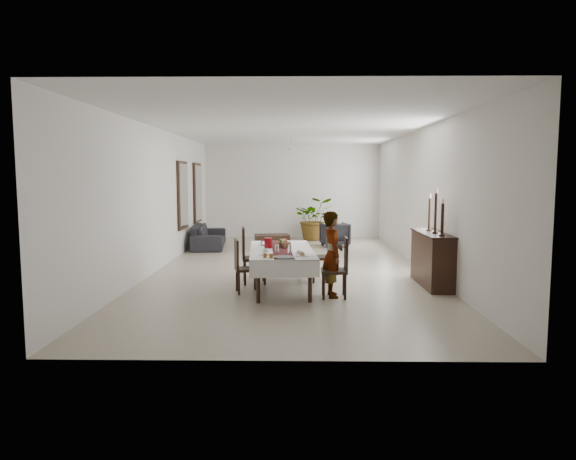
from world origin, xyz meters
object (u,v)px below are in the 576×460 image
at_px(dining_table_top, 281,251).
at_px(sofa, 209,236).
at_px(red_pitcher, 268,243).
at_px(woman, 332,254).
at_px(sideboard_body, 432,260).

xyz_separation_m(dining_table_top, sofa, (-2.33, 5.61, -0.38)).
height_order(dining_table_top, red_pitcher, red_pitcher).
bearing_deg(dining_table_top, woman, -39.98).
xyz_separation_m(dining_table_top, sideboard_body, (2.92, 0.31, -0.21)).
height_order(dining_table_top, sofa, dining_table_top).
distance_m(sideboard_body, sofa, 7.46).
relative_size(dining_table_top, red_pitcher, 12.00).
distance_m(woman, sofa, 7.07).
xyz_separation_m(dining_table_top, woman, (0.92, -0.66, 0.04)).
distance_m(dining_table_top, red_pitcher, 0.32).
bearing_deg(woman, red_pitcher, 50.35).
bearing_deg(dining_table_top, red_pitcher, 149.04).
relative_size(woman, sofa, 0.66).
bearing_deg(red_pitcher, sideboard_body, 3.31).
bearing_deg(sideboard_body, dining_table_top, -173.86).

